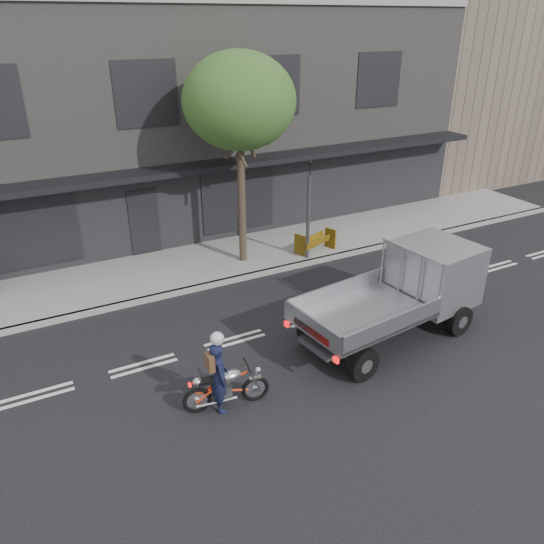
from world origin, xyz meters
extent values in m
plane|color=black|center=(0.00, 0.00, 0.00)|extent=(80.00, 80.00, 0.00)
cube|color=gray|center=(0.00, 4.70, 0.07)|extent=(32.00, 3.20, 0.15)
cube|color=gray|center=(0.00, 3.10, 0.07)|extent=(32.00, 0.20, 0.15)
cube|color=slate|center=(0.00, 11.30, 4.00)|extent=(26.00, 10.00, 8.00)
cube|color=brown|center=(20.00, 11.30, 5.00)|extent=(14.00, 10.00, 10.00)
cylinder|color=#382B21|center=(2.20, 4.20, 2.00)|extent=(0.24, 0.24, 4.00)
ellipsoid|color=#324E1D|center=(2.20, 4.20, 5.30)|extent=(3.40, 3.40, 2.89)
cylinder|color=#2D2D30|center=(4.20, 3.35, 1.50)|extent=(0.12, 0.12, 3.00)
imported|color=black|center=(4.20, 3.35, 3.25)|extent=(0.08, 0.10, 0.50)
torus|color=black|center=(-1.82, -2.15, 0.29)|extent=(0.62, 0.19, 0.61)
torus|color=black|center=(-0.58, -2.37, 0.29)|extent=(0.62, 0.19, 0.61)
cube|color=#2D2D30|center=(-1.25, -2.25, 0.39)|extent=(0.34, 0.27, 0.25)
ellipsoid|color=silver|center=(-1.10, -2.27, 0.76)|extent=(0.54, 0.36, 0.25)
cube|color=black|center=(-1.54, -2.20, 0.74)|extent=(0.52, 0.30, 0.08)
cylinder|color=black|center=(-0.74, -2.34, 0.94)|extent=(0.13, 0.54, 0.04)
imported|color=#121733|center=(-1.35, -2.26, 0.80)|extent=(0.48, 0.64, 1.61)
cylinder|color=black|center=(1.92, -2.83, 0.40)|extent=(0.84, 0.39, 0.81)
cylinder|color=black|center=(1.70, -1.03, 0.40)|extent=(0.84, 0.39, 0.81)
cylinder|color=black|center=(5.30, -2.42, 0.40)|extent=(0.84, 0.39, 0.81)
cylinder|color=black|center=(5.08, -0.62, 0.40)|extent=(0.84, 0.39, 0.81)
cube|color=#2D2D30|center=(3.50, -1.72, 0.59)|extent=(4.99, 1.64, 0.15)
cube|color=#BDBCC2|center=(5.14, -1.53, 1.44)|extent=(2.02, 2.12, 1.60)
cube|color=black|center=(5.14, -1.53, 1.89)|extent=(1.80, 1.99, 0.59)
cube|color=#9A9A9E|center=(2.60, -1.83, 0.98)|extent=(3.42, 2.44, 0.11)
camera|label=1|loc=(-4.56, -10.68, 7.49)|focal=35.00mm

